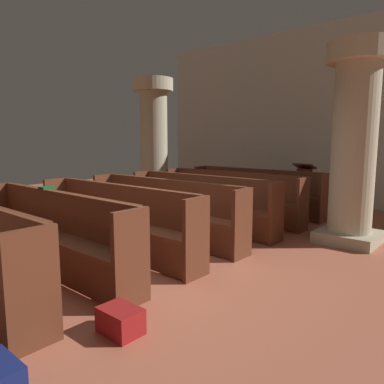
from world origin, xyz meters
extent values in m
plane|color=#AD5B42|center=(0.00, 0.00, 0.00)|extent=(19.20, 19.20, 0.00)
cube|color=beige|center=(0.00, 6.08, 2.25)|extent=(10.00, 0.16, 4.50)
cube|color=brown|center=(-0.62, 3.84, 0.46)|extent=(3.09, 0.38, 0.05)
cube|color=brown|center=(-0.62, 4.01, 0.73)|extent=(3.09, 0.04, 0.50)
cube|color=#562B1A|center=(-0.62, 4.06, 0.97)|extent=(2.97, 0.06, 0.02)
cube|color=#5B2D1B|center=(-2.20, 3.84, 0.49)|extent=(0.06, 0.44, 0.98)
cube|color=#5B2D1B|center=(0.96, 3.84, 0.49)|extent=(0.06, 0.44, 0.98)
cube|color=brown|center=(-0.62, 3.67, 0.23)|extent=(3.09, 0.03, 0.42)
cube|color=brown|center=(-0.62, 2.86, 0.46)|extent=(3.09, 0.38, 0.05)
cube|color=brown|center=(-0.62, 3.03, 0.73)|extent=(3.09, 0.04, 0.50)
cube|color=#562B1A|center=(-0.62, 3.08, 0.97)|extent=(2.97, 0.06, 0.02)
cube|color=#5B2D1B|center=(-2.20, 2.86, 0.49)|extent=(0.06, 0.44, 0.98)
cube|color=#5B2D1B|center=(0.96, 2.86, 0.49)|extent=(0.06, 0.44, 0.98)
cube|color=brown|center=(-0.62, 2.69, 0.23)|extent=(3.09, 0.03, 0.42)
cube|color=brown|center=(-0.62, 1.88, 0.46)|extent=(3.09, 0.38, 0.05)
cube|color=brown|center=(-0.62, 2.05, 0.73)|extent=(3.09, 0.04, 0.50)
cube|color=#562B1A|center=(-0.62, 2.10, 0.97)|extent=(2.97, 0.06, 0.02)
cube|color=#5B2D1B|center=(-2.20, 1.88, 0.49)|extent=(0.06, 0.44, 0.98)
cube|color=#5B2D1B|center=(0.96, 1.88, 0.49)|extent=(0.06, 0.44, 0.98)
cube|color=brown|center=(-0.62, 1.71, 0.23)|extent=(3.09, 0.03, 0.42)
cube|color=brown|center=(-0.62, 0.90, 0.46)|extent=(3.09, 0.38, 0.05)
cube|color=brown|center=(-0.62, 1.07, 0.73)|extent=(3.09, 0.04, 0.50)
cube|color=#562B1A|center=(-0.62, 1.12, 0.97)|extent=(2.97, 0.06, 0.02)
cube|color=#5B2D1B|center=(-2.20, 0.90, 0.49)|extent=(0.06, 0.44, 0.98)
cube|color=#5B2D1B|center=(0.96, 0.90, 0.49)|extent=(0.06, 0.44, 0.98)
cube|color=brown|center=(-0.62, 0.73, 0.23)|extent=(3.09, 0.03, 0.42)
cube|color=brown|center=(-0.62, -0.08, 0.46)|extent=(3.09, 0.38, 0.05)
cube|color=brown|center=(-0.62, 0.09, 0.73)|extent=(3.09, 0.04, 0.50)
cube|color=#562B1A|center=(-0.62, 0.14, 0.97)|extent=(2.97, 0.06, 0.02)
cube|color=#5B2D1B|center=(-2.20, -0.08, 0.49)|extent=(0.06, 0.44, 0.98)
cube|color=#5B2D1B|center=(0.96, -0.08, 0.49)|extent=(0.06, 0.44, 0.98)
cube|color=brown|center=(-0.62, -0.25, 0.23)|extent=(3.09, 0.03, 0.42)
cube|color=brown|center=(-0.62, -1.06, 0.46)|extent=(3.09, 0.38, 0.05)
cube|color=brown|center=(-0.62, -0.89, 0.73)|extent=(3.09, 0.04, 0.50)
cube|color=#562B1A|center=(-0.62, -0.84, 0.97)|extent=(2.97, 0.06, 0.02)
cube|color=#5B2D1B|center=(0.96, -1.06, 0.49)|extent=(0.06, 0.44, 0.98)
cube|color=brown|center=(-0.62, -1.23, 0.23)|extent=(3.09, 0.03, 0.42)
cube|color=#5B2D1B|center=(0.96, -2.04, 0.49)|extent=(0.06, 0.44, 0.98)
cube|color=tan|center=(1.81, 2.73, 0.09)|extent=(0.90, 0.90, 0.18)
cylinder|color=#BCB293|center=(1.81, 2.73, 1.49)|extent=(0.67, 0.67, 2.63)
cylinder|color=beige|center=(1.81, 2.73, 2.96)|extent=(0.97, 0.97, 0.30)
cube|color=tan|center=(-3.00, 2.99, 0.09)|extent=(0.90, 0.90, 0.18)
cylinder|color=#BCB293|center=(-3.00, 2.99, 1.49)|extent=(0.67, 0.67, 2.63)
cylinder|color=beige|center=(-3.00, 2.99, 2.96)|extent=(0.97, 0.97, 0.30)
cube|color=#411E13|center=(-0.05, 5.20, 0.03)|extent=(0.45, 0.45, 0.06)
cube|color=#4C2316|center=(-0.05, 5.20, 0.47)|extent=(0.28, 0.28, 0.95)
cube|color=#502518|center=(-0.05, 5.20, 1.01)|extent=(0.48, 0.35, 0.15)
cube|color=#194723|center=(-1.03, -0.85, 1.00)|extent=(0.14, 0.19, 0.04)
cube|color=maroon|center=(1.26, -1.45, 0.11)|extent=(0.37, 0.26, 0.22)
camera|label=1|loc=(3.63, -3.26, 1.64)|focal=34.06mm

